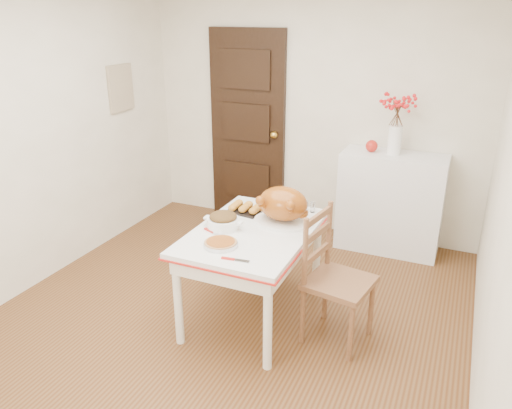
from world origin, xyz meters
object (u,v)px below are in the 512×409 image
at_px(kitchen_table, 253,273).
at_px(sideboard, 390,203).
at_px(turkey_platter, 283,206).
at_px(pumpkin_pie, 221,243).
at_px(chair_oak, 340,279).

bearing_deg(kitchen_table, sideboard, 65.34).
xyz_separation_m(turkey_platter, pumpkin_pie, (-0.24, -0.54, -0.11)).
relative_size(sideboard, kitchen_table, 0.79).
height_order(kitchen_table, chair_oak, chair_oak).
bearing_deg(turkey_platter, pumpkin_pie, -120.73).
height_order(sideboard, pumpkin_pie, sideboard).
xyz_separation_m(chair_oak, pumpkin_pie, (-0.76, -0.31, 0.27)).
xyz_separation_m(sideboard, turkey_platter, (-0.59, -1.40, 0.38)).
xyz_separation_m(sideboard, pumpkin_pie, (-0.83, -1.94, 0.27)).
distance_m(sideboard, chair_oak, 1.63).
relative_size(sideboard, turkey_platter, 2.20).
height_order(kitchen_table, pumpkin_pie, pumpkin_pie).
xyz_separation_m(kitchen_table, turkey_platter, (0.15, 0.21, 0.50)).
bearing_deg(kitchen_table, turkey_platter, 54.09).
height_order(sideboard, kitchen_table, sideboard).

